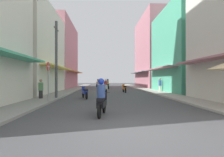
# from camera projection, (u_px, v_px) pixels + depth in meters

# --- Properties ---
(ground_plane) EXTENTS (97.91, 97.91, 0.00)m
(ground_plane) POSITION_uv_depth(u_px,v_px,m) (110.00, 91.00, 23.57)
(ground_plane) COLOR #424244
(sidewalk_left) EXTENTS (1.90, 52.51, 0.12)m
(sidewalk_left) POSITION_uv_depth(u_px,v_px,m) (69.00, 91.00, 23.32)
(sidewalk_left) COLOR gray
(sidewalk_left) RESTS_ON ground
(sidewalk_right) EXTENTS (1.90, 52.51, 0.12)m
(sidewalk_right) POSITION_uv_depth(u_px,v_px,m) (150.00, 90.00, 23.83)
(sidewalk_right) COLOR #ADA89E
(sidewalk_right) RESTS_ON ground
(building_left_mid) EXTENTS (7.05, 10.52, 9.14)m
(building_left_mid) POSITION_uv_depth(u_px,v_px,m) (26.00, 51.00, 19.61)
(building_left_mid) COLOR silver
(building_left_mid) RESTS_ON ground
(building_left_far) EXTENTS (7.05, 12.67, 11.17)m
(building_left_far) POSITION_uv_depth(u_px,v_px,m) (55.00, 56.00, 31.50)
(building_left_far) COLOR #B7727F
(building_left_far) RESTS_ON ground
(building_right_mid) EXTENTS (7.05, 10.21, 9.80)m
(building_right_mid) POSITION_uv_depth(u_px,v_px,m) (188.00, 51.00, 21.77)
(building_right_mid) COLOR #4CB28C
(building_right_mid) RESTS_ON ground
(building_right_far) EXTENTS (7.05, 13.00, 13.04)m
(building_right_far) POSITION_uv_depth(u_px,v_px,m) (157.00, 53.00, 34.28)
(building_right_far) COLOR #B7727F
(building_right_far) RESTS_ON ground
(motorbike_silver) EXTENTS (0.66, 1.78, 1.58)m
(motorbike_silver) POSITION_uv_depth(u_px,v_px,m) (98.00, 83.00, 37.04)
(motorbike_silver) COLOR black
(motorbike_silver) RESTS_ON ground
(motorbike_orange) EXTENTS (0.55, 1.81, 0.96)m
(motorbike_orange) POSITION_uv_depth(u_px,v_px,m) (124.00, 88.00, 21.01)
(motorbike_orange) COLOR black
(motorbike_orange) RESTS_ON ground
(motorbike_green) EXTENTS (0.64, 1.78, 1.58)m
(motorbike_green) POSITION_uv_depth(u_px,v_px,m) (107.00, 85.00, 28.38)
(motorbike_green) COLOR black
(motorbike_green) RESTS_ON ground
(motorbike_white) EXTENTS (0.55, 1.81, 1.58)m
(motorbike_white) POSITION_uv_depth(u_px,v_px,m) (106.00, 87.00, 19.24)
(motorbike_white) COLOR black
(motorbike_white) RESTS_ON ground
(motorbike_blue) EXTENTS (0.73, 1.75, 0.96)m
(motorbike_blue) POSITION_uv_depth(u_px,v_px,m) (85.00, 92.00, 14.58)
(motorbike_blue) COLOR black
(motorbike_blue) RESTS_ON ground
(motorbike_black) EXTENTS (0.58, 1.80, 1.58)m
(motorbike_black) POSITION_uv_depth(u_px,v_px,m) (102.00, 99.00, 7.74)
(motorbike_black) COLOR black
(motorbike_black) RESTS_ON ground
(pedestrian_far) EXTENTS (0.34, 0.34, 1.54)m
(pedestrian_far) POSITION_uv_depth(u_px,v_px,m) (41.00, 90.00, 13.53)
(pedestrian_far) COLOR #262628
(pedestrian_far) RESTS_ON ground
(pedestrian_crossing) EXTENTS (0.34, 0.34, 1.67)m
(pedestrian_crossing) POSITION_uv_depth(u_px,v_px,m) (160.00, 85.00, 21.56)
(pedestrian_crossing) COLOR beige
(pedestrian_crossing) RESTS_ON ground
(utility_pole) EXTENTS (0.20, 1.20, 6.00)m
(utility_pole) POSITION_uv_depth(u_px,v_px,m) (56.00, 59.00, 14.06)
(utility_pole) COLOR #4C4C4F
(utility_pole) RESTS_ON ground
(street_sign_no_entry) EXTENTS (0.07, 0.60, 2.65)m
(street_sign_no_entry) POSITION_uv_depth(u_px,v_px,m) (48.00, 76.00, 11.68)
(street_sign_no_entry) COLOR gray
(street_sign_no_entry) RESTS_ON ground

